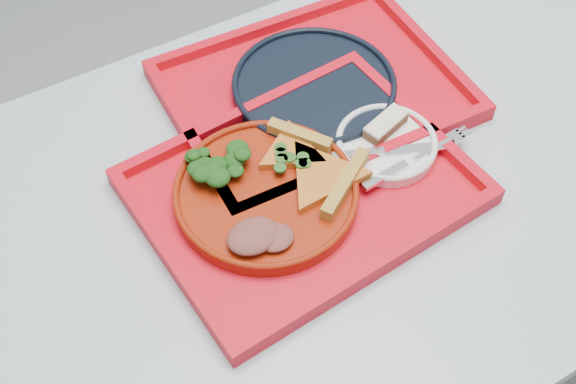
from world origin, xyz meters
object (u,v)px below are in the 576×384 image
(tray_main, at_px, (303,190))
(dessert_bar, at_px, (386,125))
(navy_plate, at_px, (314,87))
(dinner_plate, at_px, (266,195))
(tray_far, at_px, (314,94))

(tray_main, distance_m, dessert_bar, 0.16)
(navy_plate, relative_size, dessert_bar, 3.32)
(tray_main, xyz_separation_m, dinner_plate, (-0.05, 0.01, 0.02))
(tray_main, distance_m, dinner_plate, 0.06)
(tray_far, bearing_deg, tray_main, -123.44)
(navy_plate, xyz_separation_m, dessert_bar, (0.04, -0.14, 0.02))
(dessert_bar, bearing_deg, tray_main, 171.96)
(tray_far, distance_m, dessert_bar, 0.14)
(dinner_plate, xyz_separation_m, navy_plate, (0.17, 0.15, -0.00))
(tray_far, bearing_deg, navy_plate, -101.01)
(tray_main, bearing_deg, tray_far, 49.99)
(tray_far, relative_size, dessert_bar, 5.74)
(tray_main, height_order, dessert_bar, dessert_bar)
(dinner_plate, height_order, dessert_bar, dessert_bar)
(navy_plate, bearing_deg, dinner_plate, -139.22)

